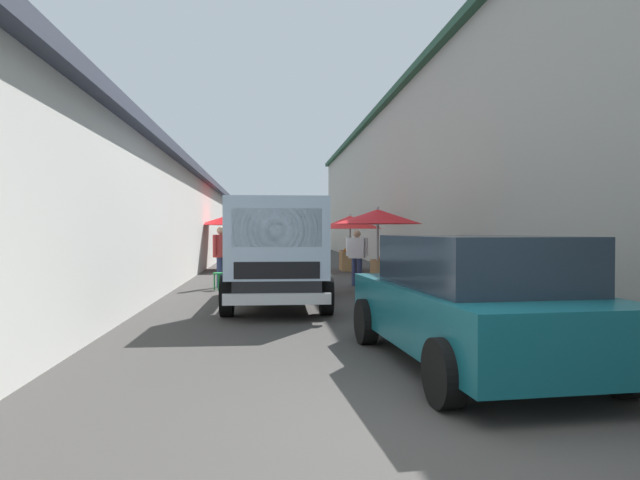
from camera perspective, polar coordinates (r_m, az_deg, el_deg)
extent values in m
plane|color=#3D3A38|center=(17.28, -1.18, -4.00)|extent=(90.00, 90.00, 0.00)
cube|color=silver|center=(20.28, -22.34, 1.35)|extent=(49.50, 7.00, 3.31)
cube|color=#383D4C|center=(20.37, -22.38, 6.36)|extent=(49.80, 7.50, 0.24)
cube|color=#A39E93|center=(21.26, 18.08, 5.96)|extent=(49.50, 7.00, 6.72)
cube|color=#284C38|center=(21.84, 18.13, 15.09)|extent=(49.80, 7.50, 0.24)
cylinder|color=#9E9EA3|center=(13.42, 6.05, -1.12)|extent=(0.06, 0.06, 2.03)
cone|color=red|center=(13.42, 6.05, 2.44)|extent=(2.17, 2.17, 0.36)
sphere|color=#9E9EA3|center=(13.42, 6.06, 3.38)|extent=(0.07, 0.07, 0.07)
cube|color=#9E7547|center=(13.60, 6.98, -3.73)|extent=(0.89, 0.66, 0.77)
sphere|color=orange|center=(13.64, 6.36, -1.91)|extent=(0.09, 0.09, 0.09)
sphere|color=orange|center=(13.58, 7.83, -1.92)|extent=(0.09, 0.09, 0.09)
sphere|color=orange|center=(13.51, 7.82, -1.94)|extent=(0.09, 0.09, 0.09)
cylinder|color=#9E9EA3|center=(20.24, 3.17, -0.35)|extent=(0.06, 0.06, 2.06)
cone|color=red|center=(20.23, 3.17, 1.88)|extent=(2.34, 2.34, 0.48)
sphere|color=#9E9EA3|center=(20.24, 3.17, 2.67)|extent=(0.07, 0.07, 0.07)
cube|color=#9E7547|center=(20.51, 3.06, -2.18)|extent=(0.95, 0.63, 0.74)
sphere|color=orange|center=(20.35, 2.93, -1.03)|extent=(0.09, 0.09, 0.09)
sphere|color=orange|center=(20.67, 2.80, -1.00)|extent=(0.09, 0.09, 0.09)
sphere|color=orange|center=(20.53, 3.22, -1.01)|extent=(0.09, 0.09, 0.09)
sphere|color=orange|center=(20.38, 3.15, -0.87)|extent=(0.09, 0.09, 0.09)
sphere|color=orange|center=(20.77, 2.71, -0.99)|extent=(0.09, 0.09, 0.09)
sphere|color=orange|center=(20.19, 2.59, -1.04)|extent=(0.09, 0.09, 0.09)
cylinder|color=#9E9EA3|center=(21.59, -8.96, -0.13)|extent=(0.06, 0.06, 2.17)
cone|color=red|center=(21.59, -8.97, 2.16)|extent=(2.85, 2.85, 0.45)
sphere|color=#9E9EA3|center=(21.60, -8.97, 2.86)|extent=(0.07, 0.07, 0.07)
cube|color=olive|center=(21.59, -8.53, -1.99)|extent=(0.84, 0.62, 0.77)
sphere|color=orange|center=(21.60, -8.26, -0.85)|extent=(0.09, 0.09, 0.09)
sphere|color=orange|center=(21.86, -8.53, -0.83)|extent=(0.09, 0.09, 0.09)
sphere|color=orange|center=(21.49, -8.72, -0.86)|extent=(0.09, 0.09, 0.09)
sphere|color=orange|center=(21.36, -8.78, -0.87)|extent=(0.09, 0.09, 0.09)
sphere|color=orange|center=(21.29, -8.83, -0.88)|extent=(0.09, 0.09, 0.09)
cube|color=#0F4C56|center=(6.35, 15.47, -7.53)|extent=(4.01, 2.00, 0.64)
cube|color=#19232D|center=(6.15, 16.09, -2.19)|extent=(2.44, 1.68, 0.56)
cube|color=black|center=(8.13, 9.69, -7.20)|extent=(0.22, 1.65, 0.20)
cube|color=silver|center=(7.94, 5.65, -5.35)|extent=(0.08, 0.24, 0.14)
cube|color=silver|center=(8.33, 13.46, -5.08)|extent=(0.08, 0.24, 0.14)
cylinder|color=black|center=(7.34, 4.81, -8.48)|extent=(0.61, 0.24, 0.60)
cylinder|color=black|center=(7.94, 17.03, -7.79)|extent=(0.61, 0.24, 0.60)
cylinder|color=black|center=(4.87, 12.85, -13.39)|extent=(0.61, 0.24, 0.60)
cylinder|color=black|center=(5.74, 29.25, -11.29)|extent=(0.61, 0.24, 0.60)
cube|color=black|center=(11.31, -4.54, -4.11)|extent=(4.82, 1.54, 0.36)
cube|color=#ADC6E0|center=(9.64, -4.53, 0.24)|extent=(1.56, 1.77, 1.40)
cube|color=#19232D|center=(8.90, -4.52, 1.30)|extent=(0.08, 1.47, 0.63)
cube|color=#19232D|center=(9.64, -4.53, 1.28)|extent=(1.07, 1.79, 0.45)
cube|color=black|center=(8.91, -4.51, -3.17)|extent=(0.08, 1.40, 0.28)
cube|color=silver|center=(8.88, -4.51, -6.17)|extent=(0.15, 1.75, 0.18)
cube|color=gray|center=(12.13, -0.66, -1.73)|extent=(3.16, 0.11, 0.50)
cube|color=gray|center=(12.13, -8.44, -1.74)|extent=(3.16, 0.11, 0.50)
cube|color=gray|center=(13.65, -4.56, -1.43)|extent=(0.09, 1.65, 0.50)
cylinder|color=black|center=(9.75, 0.66, -5.76)|extent=(0.72, 0.23, 0.72)
cylinder|color=black|center=(9.74, -9.70, -5.78)|extent=(0.72, 0.23, 0.72)
cylinder|color=black|center=(12.79, -0.62, -4.15)|extent=(0.72, 0.23, 0.72)
cylinder|color=black|center=(12.79, -8.48, -4.16)|extent=(0.72, 0.23, 0.72)
cylinder|color=navy|center=(14.95, 3.59, -3.35)|extent=(0.14, 0.14, 0.75)
cylinder|color=navy|center=(14.91, 4.16, -3.36)|extent=(0.14, 0.14, 0.75)
cube|color=white|center=(14.89, 3.88, -0.84)|extent=(0.37, 0.48, 0.56)
sphere|color=#A57A5B|center=(14.89, 3.88, 0.64)|extent=(0.21, 0.21, 0.21)
cylinder|color=white|center=(14.97, 2.89, -0.72)|extent=(0.08, 0.08, 0.51)
cylinder|color=white|center=(14.82, 4.88, -0.74)|extent=(0.08, 0.08, 0.51)
cylinder|color=navy|center=(14.82, -10.13, -3.30)|extent=(0.14, 0.14, 0.80)
cylinder|color=navy|center=(14.68, -10.48, -3.34)|extent=(0.14, 0.14, 0.80)
cube|color=#B73333|center=(14.71, -10.31, -0.61)|extent=(0.50, 0.40, 0.60)
sphere|color=tan|center=(14.71, -10.32, 0.98)|extent=(0.22, 0.22, 0.22)
cylinder|color=#B73333|center=(14.95, -9.70, -0.47)|extent=(0.08, 0.08, 0.54)
cylinder|color=#B73333|center=(14.48, -10.95, -0.52)|extent=(0.08, 0.08, 0.54)
cylinder|color=#1E8C3F|center=(14.08, -10.53, -3.44)|extent=(0.30, 0.30, 0.03)
cylinder|color=#1E8C3F|center=(14.21, -10.49, -4.25)|extent=(0.04, 0.04, 0.42)
cylinder|color=#1E8C3F|center=(14.11, -10.99, -4.29)|extent=(0.04, 0.04, 0.42)
cylinder|color=#1E8C3F|center=(13.99, -10.57, -4.34)|extent=(0.04, 0.04, 0.42)
cylinder|color=#1E8C3F|center=(14.09, -10.07, -4.30)|extent=(0.04, 0.04, 0.42)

